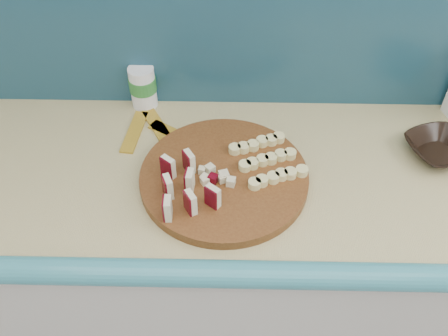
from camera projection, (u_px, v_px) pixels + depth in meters
name	position (u px, v px, depth m)	size (l,w,h in m)	color
kitchen_counter	(275.00, 271.00, 1.57)	(2.20, 0.63, 0.91)	beige
backsplash	(290.00, 22.00, 1.27)	(2.20, 0.02, 0.50)	teal
cutting_board	(224.00, 177.00, 1.22)	(0.41, 0.41, 0.03)	#4C2710
apple_wedges	(183.00, 186.00, 1.14)	(0.14, 0.19, 0.06)	beige
apple_chunks	(214.00, 174.00, 1.19)	(0.06, 0.07, 0.02)	beige
banana_slices	(267.00, 160.00, 1.23)	(0.19, 0.19, 0.02)	#E1D789
brown_bowl	(439.00, 149.00, 1.28)	(0.16, 0.16, 0.04)	black
canister	(143.00, 86.00, 1.39)	(0.08, 0.08, 0.12)	white
banana_peel	(156.00, 131.00, 1.35)	(0.22, 0.19, 0.01)	gold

